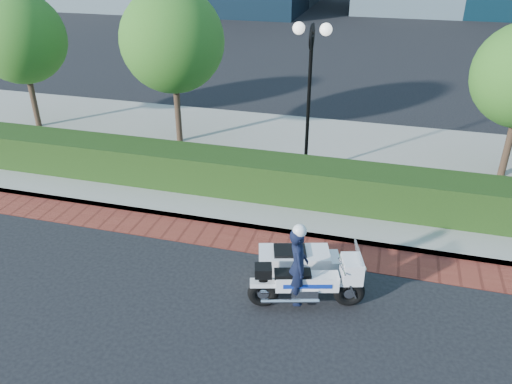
% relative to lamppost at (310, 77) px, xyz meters
% --- Properties ---
extents(ground, '(120.00, 120.00, 0.00)m').
position_rel_lamppost_xyz_m(ground, '(-1.00, -5.20, -2.96)').
color(ground, black).
rests_on(ground, ground).
extents(brick_strip, '(60.00, 1.00, 0.01)m').
position_rel_lamppost_xyz_m(brick_strip, '(-1.00, -3.70, -2.95)').
color(brick_strip, maroon).
rests_on(brick_strip, ground).
extents(sidewalk, '(60.00, 8.00, 0.15)m').
position_rel_lamppost_xyz_m(sidewalk, '(-1.00, 0.80, -2.88)').
color(sidewalk, gray).
rests_on(sidewalk, ground).
extents(hedge_main, '(18.00, 1.20, 1.00)m').
position_rel_lamppost_xyz_m(hedge_main, '(-1.00, -1.60, -2.31)').
color(hedge_main, black).
rests_on(hedge_main, sidewalk).
extents(lamppost, '(1.02, 0.70, 4.21)m').
position_rel_lamppost_xyz_m(lamppost, '(0.00, 0.00, 0.00)').
color(lamppost, black).
rests_on(lamppost, sidewalk).
extents(tree_a, '(3.00, 3.00, 4.58)m').
position_rel_lamppost_xyz_m(tree_a, '(-10.00, 1.30, 0.26)').
color(tree_a, '#332319').
rests_on(tree_a, sidewalk).
extents(tree_b, '(3.20, 3.20, 4.89)m').
position_rel_lamppost_xyz_m(tree_b, '(-4.50, 1.30, 0.48)').
color(tree_b, '#332319').
rests_on(tree_b, sidewalk).
extents(police_motorcycle, '(2.26, 1.64, 1.82)m').
position_rel_lamppost_xyz_m(police_motorcycle, '(0.86, -5.31, -2.33)').
color(police_motorcycle, black).
rests_on(police_motorcycle, ground).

